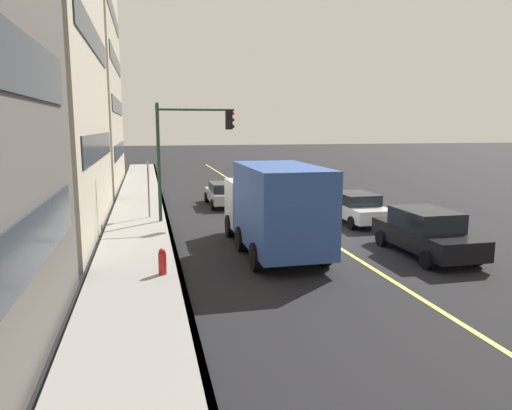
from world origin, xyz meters
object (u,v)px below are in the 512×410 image
Objects in this scene: car_tan at (308,191)px; truck_blue at (274,206)px; fire_hydrant at (162,264)px; car_black at (426,232)px; car_silver at (225,193)px; traffic_light_mast at (188,142)px; car_white at (356,207)px; street_sign_post at (148,185)px.

truck_blue reaches higher than car_tan.
car_black is at bearing -85.89° from fire_hydrant.
car_silver is 0.77× the size of traffic_light_mast.
car_white is 0.82× the size of traffic_light_mast.
traffic_light_mast reaches higher than car_black.
car_white is 11.41m from fire_hydrant.
street_sign_post reaches higher than car_tan.
street_sign_post is 3.12× the size of fire_hydrant.
car_white is at bearing -49.65° from truck_blue.
car_white is 8.45m from traffic_light_mast.
street_sign_post is at bearing 74.04° from car_white.
truck_blue is at bearing -179.65° from car_silver.
traffic_light_mast reaches higher than fire_hydrant.
car_silver is at bearing -51.14° from street_sign_post.
truck_blue is 8.38m from street_sign_post.
traffic_light_mast is 3.01m from street_sign_post.
truck_blue is (-10.62, -0.07, 0.98)m from car_silver.
truck_blue is 6.89m from traffic_light_mast.
car_silver is 13.25m from car_black.
truck_blue is 2.41× the size of street_sign_post.
street_sign_post is at bearing 128.86° from car_silver.
car_tan is at bearing 3.12° from car_white.
traffic_light_mast reaches higher than car_white.
traffic_light_mast is (1.64, 7.70, 3.08)m from car_white.
car_white is at bearing -102.01° from traffic_light_mast.
car_tan is 0.84× the size of car_black.
street_sign_post reaches higher than car_silver.
truck_blue is at bearing -61.25° from fire_hydrant.
car_silver is 6.02m from traffic_light_mast.
car_black is 12.92m from street_sign_post.
street_sign_post is (2.74, 9.57, 0.99)m from car_white.
car_black is 11.18m from traffic_light_mast.
car_tan reaches higher than fire_hydrant.
fire_hydrant is at bearing 94.11° from car_black.
car_tan is 0.70× the size of traffic_light_mast.
car_white is at bearing -176.88° from car_tan.
traffic_light_mast is at bearing -120.40° from street_sign_post.
truck_blue is at bearing -148.63° from street_sign_post.
car_white is 6.90m from truck_blue.
car_tan is 4.96m from car_silver.
car_white reaches higher than car_silver.
car_tan is at bearing -25.37° from truck_blue.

